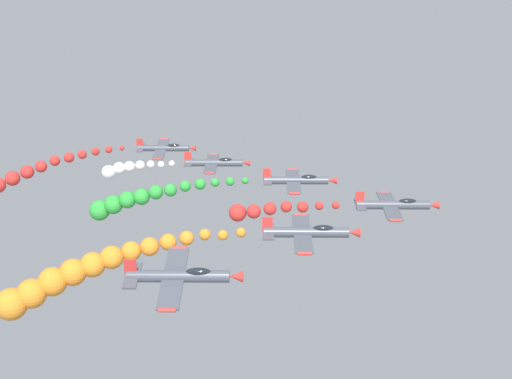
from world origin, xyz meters
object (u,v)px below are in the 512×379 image
Objects in this scene: airplane_left_inner at (297,180)px; airplane_right_inner at (308,232)px; airplane_left_outer at (215,163)px; airplane_right_outer at (180,276)px; airplane_lead at (394,205)px; airplane_trailing at (164,148)px.

airplane_right_inner reaches higher than airplane_left_inner.
airplane_left_outer is 1.00× the size of airplane_right_outer.
airplane_right_inner is 18.12m from airplane_right_outer.
airplane_trailing is (-38.03, -33.64, 0.29)m from airplane_lead.
airplane_left_inner is (-12.23, -11.42, 0.33)m from airplane_lead.
airplane_left_outer reaches higher than airplane_trailing.
airplane_lead is 16.74m from airplane_left_inner.
airplane_left_inner reaches higher than airplane_lead.
airplane_lead is 1.00× the size of airplane_left_outer.
airplane_lead is 1.00× the size of airplane_right_outer.
airplane_right_outer is at bearing -41.34° from airplane_lead.
airplane_trailing is at bearing -143.64° from airplane_left_outer.
airplane_lead is 1.00× the size of airplane_left_inner.
airplane_left_inner is at bearing -179.99° from airplane_right_inner.
airplane_right_inner is (12.96, -11.42, 0.34)m from airplane_lead.
airplane_right_outer reaches higher than airplane_left_inner.
airplane_left_outer is at bearing -161.78° from airplane_right_inner.
airplane_lead is 1.00× the size of airplane_trailing.
airplane_right_outer is 1.00× the size of airplane_trailing.
airplane_lead is at bearing 43.04° from airplane_left_inner.
airplane_left_outer reaches higher than airplane_lead.
airplane_left_outer is 16.59m from airplane_trailing.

